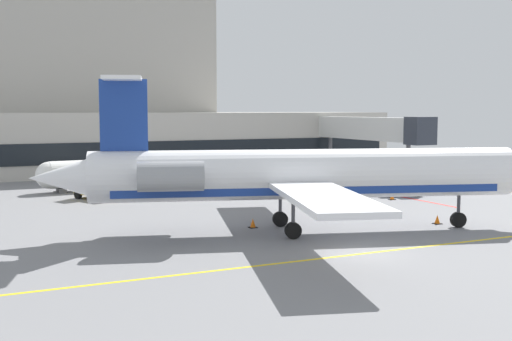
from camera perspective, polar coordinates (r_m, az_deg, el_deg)
name	(u,v)px	position (r m, az deg, el deg)	size (l,w,h in m)	color
ground	(357,254)	(31.41, 9.05, -7.40)	(120.00, 120.00, 0.11)	slate
terminal_building	(101,103)	(76.09, -13.67, 5.91)	(61.31, 16.81, 20.17)	#B7B2A8
jet_bridge_west	(373,129)	(68.20, 10.45, 3.64)	(2.40, 18.41, 6.27)	silver
regional_jet	(299,175)	(35.87, 3.85, -0.39)	(29.13, 23.81, 8.63)	white
baggage_tug	(405,185)	(52.81, 13.19, -1.29)	(3.66, 2.48, 1.85)	#1E4CB2
pushback_tractor	(94,186)	(51.18, -14.28, -1.31)	(3.20, 4.18, 2.32)	#E5B20C
fuel_tank	(79,174)	(56.28, -15.54, -0.30)	(7.21, 2.80, 2.65)	white
safety_cone_alpha	(437,220)	(40.30, 15.90, -4.27)	(0.47, 0.47, 0.55)	orange
safety_cone_bravo	(253,224)	(37.53, -0.28, -4.77)	(0.47, 0.47, 0.55)	orange
safety_cone_charlie	(392,196)	(50.30, 12.07, -2.29)	(0.47, 0.47, 0.55)	orange
safety_cone_delta	(331,210)	(42.92, 6.69, -3.52)	(0.47, 0.47, 0.55)	orange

